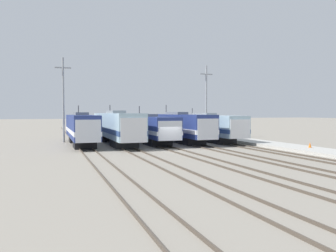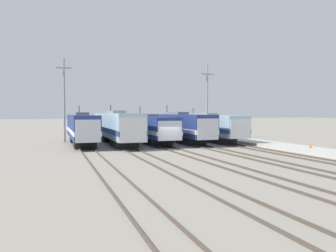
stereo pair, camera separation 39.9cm
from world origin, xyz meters
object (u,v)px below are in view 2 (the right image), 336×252
at_px(catenary_tower_right, 207,100).
at_px(locomotive_center_right, 178,126).
at_px(locomotive_center, 149,128).
at_px(locomotive_far_right, 206,126).
at_px(catenary_tower_left, 64,98).
at_px(traffic_cone, 310,145).
at_px(locomotive_center_left, 117,127).
at_px(locomotive_far_left, 82,128).

bearing_deg(catenary_tower_right, locomotive_center_right, -146.83).
relative_size(locomotive_center, locomotive_far_right, 0.95).
relative_size(locomotive_far_right, catenary_tower_left, 1.68).
relative_size(locomotive_center, traffic_cone, 31.39).
height_order(locomotive_far_right, catenary_tower_right, catenary_tower_right).
xyz_separation_m(locomotive_center_left, catenary_tower_left, (-6.38, 5.18, 3.87)).
relative_size(locomotive_center, catenary_tower_left, 1.59).
height_order(locomotive_center, catenary_tower_left, catenary_tower_left).
bearing_deg(locomotive_center_right, locomotive_center_left, -174.88).
bearing_deg(traffic_cone, locomotive_center_left, 140.77).
xyz_separation_m(locomotive_center_left, locomotive_center_right, (8.91, 0.80, -0.08)).
distance_m(locomotive_far_left, locomotive_center_left, 4.46).
distance_m(locomotive_far_left, catenary_tower_right, 21.09).
bearing_deg(locomotive_center_right, locomotive_far_left, -176.92).
bearing_deg(locomotive_far_right, locomotive_center_left, -176.22).
distance_m(locomotive_far_left, locomotive_center, 8.92).
bearing_deg(catenary_tower_right, locomotive_far_right, -117.61).
relative_size(catenary_tower_left, traffic_cone, 19.77).
bearing_deg(locomotive_center_left, traffic_cone, -39.23).
relative_size(locomotive_far_left, locomotive_center_right, 0.83).
bearing_deg(locomotive_far_right, locomotive_center_right, -178.92).
relative_size(locomotive_center_right, catenary_tower_right, 1.71).
relative_size(locomotive_center_left, locomotive_center, 1.06).
bearing_deg(locomotive_far_right, locomotive_center, -177.83).
bearing_deg(locomotive_center_left, locomotive_far_right, 3.78).
bearing_deg(traffic_cone, locomotive_far_right, 106.66).
relative_size(locomotive_center, locomotive_center_right, 0.93).
bearing_deg(locomotive_center, locomotive_center_right, 3.26).
distance_m(locomotive_far_right, traffic_cone, 16.36).
xyz_separation_m(locomotive_far_left, traffic_cone, (22.50, -14.81, -1.51)).
xyz_separation_m(catenary_tower_left, catenary_tower_right, (21.99, 0.00, 0.00)).
distance_m(locomotive_center_right, locomotive_far_right, 4.46).
bearing_deg(locomotive_center_left, locomotive_far_left, 178.99).
bearing_deg(locomotive_far_left, catenary_tower_left, 110.63).
xyz_separation_m(locomotive_center_right, locomotive_far_right, (4.46, 0.08, -0.07)).
xyz_separation_m(locomotive_far_right, catenary_tower_right, (2.25, 4.30, 4.02)).
relative_size(locomotive_far_left, catenary_tower_left, 1.41).
bearing_deg(locomotive_far_left, locomotive_center_left, -1.01).
bearing_deg(locomotive_center, catenary_tower_right, 22.56).
relative_size(locomotive_center_left, locomotive_center_right, 0.98).
bearing_deg(locomotive_far_left, locomotive_center_right, 3.08).
height_order(locomotive_center, locomotive_far_right, locomotive_center).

